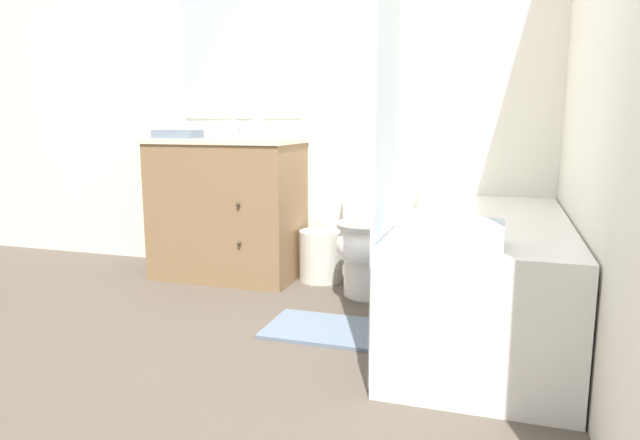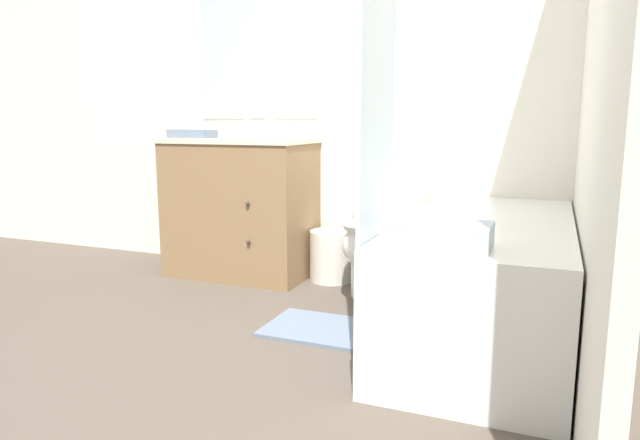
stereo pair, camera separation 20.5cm
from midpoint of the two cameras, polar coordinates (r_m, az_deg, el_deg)
The scene contains 13 objects.
ground_plane at distance 2.14m, azimuth -12.03°, elevation -17.21°, with size 14.00×14.00×0.00m, color brown.
wall_back at distance 3.55m, azimuth 1.70°, elevation 14.48°, with size 8.00×0.06×2.50m.
wall_right at distance 2.54m, azimuth 23.78°, elevation 15.47°, with size 0.05×2.73×2.50m.
vanity_cabinet at distance 3.60m, azimuth -10.81°, elevation 1.29°, with size 0.90×0.54×0.86m.
sink_faucet at distance 3.71m, azimuth -9.73°, elevation 8.68°, with size 0.14×0.12×0.12m.
toilet at distance 3.20m, azimuth 3.39°, elevation -1.43°, with size 0.42×0.64×0.72m.
bathtub at distance 2.68m, azimuth 13.93°, elevation -5.43°, with size 0.70×1.58×0.54m.
shower_curtain at distance 2.14m, azimuth 3.90°, elevation 9.88°, with size 0.02×0.43×1.93m.
wastebasket at distance 3.49m, azimuth -1.58°, elevation -3.60°, with size 0.27×0.27×0.31m.
tissue_box at distance 3.50m, azimuth -8.00°, elevation 8.87°, with size 0.15×0.13×0.12m.
hand_towel_folded at distance 3.61m, azimuth -15.64°, elevation 8.28°, with size 0.27×0.16×0.05m.
bath_towel_folded at distance 2.01m, azimuth 10.14°, elevation -1.29°, with size 0.35×0.21×0.09m.
bath_mat at distance 2.70m, azimuth -1.15°, elevation -10.92°, with size 0.60×0.39×0.02m.
Camera 1 is at (0.88, -1.68, 0.97)m, focal length 32.00 mm.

